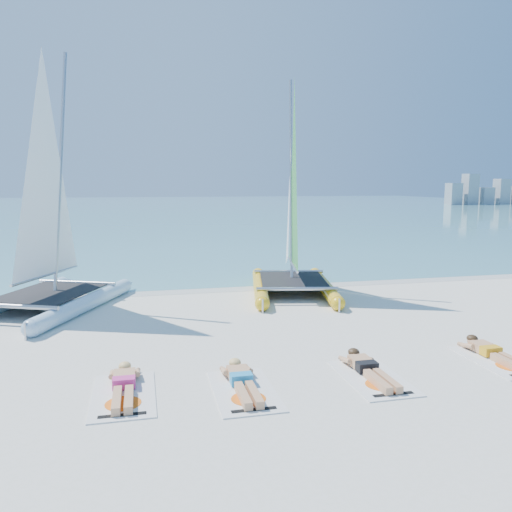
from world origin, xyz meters
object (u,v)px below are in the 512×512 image
at_px(towel_b, 244,391).
at_px(sunbather_d, 492,352).
at_px(catamaran_yellow, 292,222).
at_px(towel_a, 124,395).
at_px(towel_c, 372,378).
at_px(sunbather_a, 124,384).
at_px(catamaran_blue, 48,229).
at_px(sunbather_b, 242,380).
at_px(sunbather_c, 368,368).
at_px(towel_d, 498,360).

distance_m(towel_b, sunbather_d, 5.11).
height_order(catamaran_yellow, towel_a, catamaran_yellow).
distance_m(towel_c, sunbather_d, 2.80).
distance_m(catamaran_yellow, towel_c, 7.84).
height_order(towel_a, sunbather_a, sunbather_a).
distance_m(catamaran_blue, towel_c, 9.41).
relative_size(sunbather_b, towel_c, 0.93).
bearing_deg(catamaran_blue, sunbather_c, -21.77).
bearing_deg(sunbather_c, sunbather_a, 176.93).
xyz_separation_m(towel_b, sunbather_b, (0.00, 0.19, 0.11)).
bearing_deg(towel_c, towel_d, 5.08).
xyz_separation_m(catamaran_blue, towel_a, (2.10, -6.36, -2.17)).
xyz_separation_m(catamaran_blue, towel_b, (4.03, -6.62, -2.17)).
bearing_deg(towel_d, towel_b, -176.81).
height_order(towel_b, towel_c, same).
distance_m(sunbather_b, sunbather_d, 5.10).
height_order(catamaran_blue, towel_a, catamaran_blue).
relative_size(towel_c, towel_d, 1.00).
bearing_deg(catamaran_blue, towel_b, -35.27).
height_order(towel_c, sunbather_d, sunbather_d).
distance_m(catamaran_blue, sunbather_c, 9.25).
relative_size(catamaran_yellow, towel_d, 3.76).
bearing_deg(sunbather_d, towel_a, -178.29).
xyz_separation_m(towel_a, towel_b, (1.93, -0.27, 0.00)).
bearing_deg(towel_b, sunbather_d, 5.34).
bearing_deg(sunbather_d, sunbather_c, -174.92).
height_order(catamaran_blue, sunbather_c, catamaran_blue).
bearing_deg(towel_c, towel_a, 176.93).
distance_m(catamaran_yellow, sunbather_a, 8.92).
xyz_separation_m(sunbather_a, sunbather_c, (4.26, -0.23, 0.00)).
relative_size(towel_d, sunbather_d, 1.07).
relative_size(towel_b, sunbather_b, 1.07).
relative_size(sunbather_a, sunbather_b, 1.00).
xyz_separation_m(catamaran_blue, sunbather_a, (2.10, -6.17, -2.06)).
bearing_deg(catamaran_yellow, sunbather_b, -101.15).
xyz_separation_m(towel_c, towel_d, (2.77, 0.25, 0.00)).
bearing_deg(towel_d, towel_c, -174.92).
distance_m(catamaran_yellow, towel_d, 7.82).
xyz_separation_m(sunbather_c, towel_d, (2.77, 0.05, -0.11)).
relative_size(sunbather_a, sunbather_d, 1.00).
bearing_deg(sunbather_b, sunbather_c, 0.93).
bearing_deg(towel_c, sunbather_b, 176.20).
bearing_deg(catamaran_yellow, catamaran_blue, -161.03).
height_order(towel_a, sunbather_c, sunbather_c).
relative_size(catamaran_blue, sunbather_d, 4.23).
relative_size(towel_c, sunbather_c, 1.07).
distance_m(towel_c, towel_d, 2.78).
bearing_deg(towel_a, towel_c, -3.07).
bearing_deg(towel_d, sunbather_b, -178.96).
xyz_separation_m(sunbather_a, sunbather_b, (1.93, -0.27, 0.00)).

